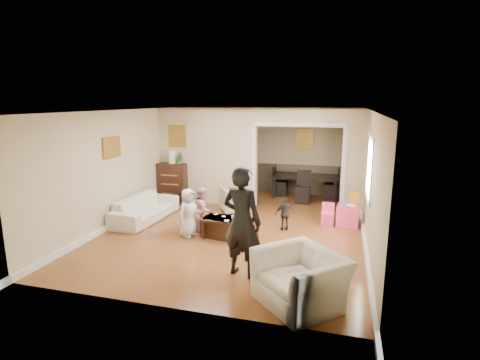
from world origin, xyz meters
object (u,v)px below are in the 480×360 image
(table_lamp, at_px, (172,157))
(child_toddler, at_px, (285,214))
(dining_table, at_px, (305,186))
(child_kneel_a, at_px, (188,213))
(child_kneel_b, at_px, (203,209))
(sofa, at_px, (145,208))
(play_table, at_px, (348,215))
(armchair_front, at_px, (300,279))
(cyan_cup, at_px, (344,204))
(dresser, at_px, (173,183))
(coffee_cup, at_px, (233,218))
(armchair_back, at_px, (236,199))
(coffee_table, at_px, (229,228))
(adult_person, at_px, (242,222))

(table_lamp, distance_m, child_toddler, 3.82)
(table_lamp, height_order, dining_table, table_lamp)
(child_kneel_a, relative_size, child_kneel_b, 1.06)
(sofa, bearing_deg, play_table, -76.34)
(armchair_front, bearing_deg, cyan_cup, 125.81)
(dresser, xyz_separation_m, table_lamp, (0.00, 0.00, 0.73))
(coffee_cup, relative_size, dining_table, 0.05)
(table_lamp, distance_m, child_kneel_a, 2.95)
(dining_table, bearing_deg, child_kneel_a, -117.22)
(play_table, xyz_separation_m, child_kneel_a, (-3.24, -1.61, 0.28))
(armchair_back, height_order, coffee_cup, armchair_back)
(cyan_cup, bearing_deg, dresser, 169.43)
(coffee_table, height_order, dining_table, dining_table)
(sofa, relative_size, child_kneel_b, 2.05)
(armchair_front, bearing_deg, coffee_cup, 171.21)
(adult_person, bearing_deg, dining_table, -81.15)
(sofa, xyz_separation_m, table_lamp, (-0.06, 1.69, 1.00))
(armchair_front, xyz_separation_m, adult_person, (-1.03, 0.65, 0.54))
(table_lamp, distance_m, dining_table, 3.94)
(adult_person, xyz_separation_m, child_kneel_a, (-1.55, 1.44, -0.40))
(armchair_front, height_order, dresser, dresser)
(dresser, relative_size, coffee_table, 1.00)
(dining_table, bearing_deg, coffee_cup, -105.64)
(sofa, distance_m, child_kneel_b, 1.62)
(coffee_cup, bearing_deg, sofa, 165.09)
(table_lamp, xyz_separation_m, dining_table, (3.52, 1.49, -0.95))
(armchair_back, relative_size, dining_table, 0.39)
(adult_person, distance_m, child_kneel_b, 2.39)
(armchair_front, height_order, child_kneel_a, child_kneel_a)
(table_lamp, height_order, play_table, table_lamp)
(armchair_front, xyz_separation_m, child_toddler, (-0.68, 2.99, 0.01))
(dresser, height_order, table_lamp, table_lamp)
(child_kneel_a, bearing_deg, armchair_back, 7.34)
(child_toddler, bearing_deg, adult_person, 53.22)
(sofa, bearing_deg, armchair_front, -122.15)
(play_table, bearing_deg, coffee_cup, -146.53)
(child_kneel_a, relative_size, child_toddler, 1.34)
(dresser, xyz_separation_m, play_table, (4.72, -0.81, -0.32))
(armchair_back, height_order, play_table, armchair_back)
(coffee_cup, bearing_deg, dresser, 136.32)
(dresser, distance_m, coffee_cup, 3.37)
(cyan_cup, relative_size, child_kneel_a, 0.08)
(sofa, bearing_deg, coffee_table, -101.37)
(coffee_table, distance_m, coffee_cup, 0.27)
(sofa, distance_m, cyan_cup, 4.65)
(table_lamp, relative_size, child_kneel_a, 0.35)
(dining_table, bearing_deg, armchair_front, -84.63)
(table_lamp, xyz_separation_m, coffee_cup, (2.44, -2.33, -0.83))
(child_kneel_b, bearing_deg, coffee_table, -121.48)
(dresser, relative_size, child_kneel_a, 1.08)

